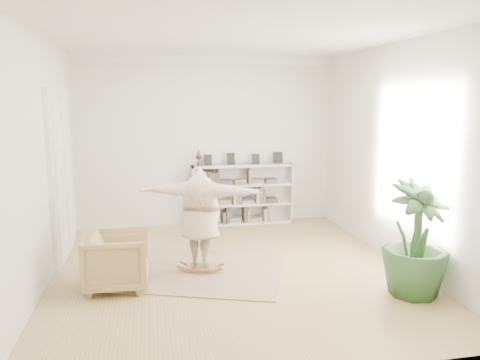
# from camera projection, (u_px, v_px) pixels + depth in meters

# --- Properties ---
(floor) EXTENTS (6.00, 6.00, 0.00)m
(floor) POSITION_uv_depth(u_px,v_px,m) (232.00, 270.00, 7.43)
(floor) COLOR #A08452
(floor) RESTS_ON ground
(room_shell) EXTENTS (6.00, 6.00, 6.00)m
(room_shell) POSITION_uv_depth(u_px,v_px,m) (206.00, 59.00, 9.69)
(room_shell) COLOR silver
(room_shell) RESTS_ON floor
(doors) EXTENTS (0.09, 1.78, 2.92)m
(doors) POSITION_uv_depth(u_px,v_px,m) (62.00, 176.00, 7.94)
(doors) COLOR white
(doors) RESTS_ON floor
(bookshelf) EXTENTS (2.20, 0.35, 1.64)m
(bookshelf) POSITION_uv_depth(u_px,v_px,m) (242.00, 195.00, 10.19)
(bookshelf) COLOR silver
(bookshelf) RESTS_ON floor
(armchair) EXTENTS (0.91, 0.89, 0.81)m
(armchair) POSITION_uv_depth(u_px,v_px,m) (117.00, 260.00, 6.68)
(armchair) COLOR tan
(armchair) RESTS_ON floor
(rug) EXTENTS (3.03, 2.72, 0.02)m
(rug) POSITION_uv_depth(u_px,v_px,m) (201.00, 271.00, 7.37)
(rug) COLOR tan
(rug) RESTS_ON floor
(rocker_board) EXTENTS (0.56, 0.44, 0.10)m
(rocker_board) POSITION_uv_depth(u_px,v_px,m) (201.00, 267.00, 7.36)
(rocker_board) COLOR olive
(rocker_board) RESTS_ON rug
(person) EXTENTS (1.99, 1.14, 1.57)m
(person) POSITION_uv_depth(u_px,v_px,m) (200.00, 215.00, 7.22)
(person) COLOR beige
(person) RESTS_ON rocker_board
(houseplant) EXTENTS (1.15, 1.15, 1.60)m
(houseplant) POSITION_uv_depth(u_px,v_px,m) (416.00, 239.00, 6.36)
(houseplant) COLOR #30572B
(houseplant) RESTS_ON floor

